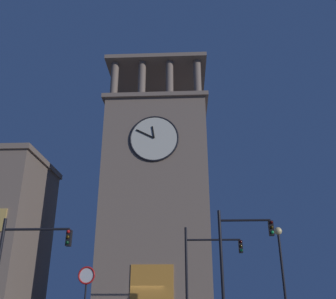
# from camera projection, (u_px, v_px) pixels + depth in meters

# --- Properties ---
(clocktower) EXTENTS (9.59, 7.98, 25.65)m
(clocktower) POSITION_uv_depth(u_px,v_px,m) (157.00, 200.00, 33.06)
(clocktower) COLOR gray
(clocktower) RESTS_ON ground_plane
(traffic_signal_near) EXTENTS (2.82, 0.41, 5.94)m
(traffic_signal_near) POSITION_uv_depth(u_px,v_px,m) (238.00, 252.00, 18.41)
(traffic_signal_near) COLOR black
(traffic_signal_near) RESTS_ON ground_plane
(traffic_signal_mid) EXTENTS (3.40, 0.41, 5.26)m
(traffic_signal_mid) POSITION_uv_depth(u_px,v_px,m) (23.00, 257.00, 17.05)
(traffic_signal_mid) COLOR black
(traffic_signal_mid) RESTS_ON ground_plane
(traffic_signal_far) EXTENTS (3.55, 0.41, 5.81)m
(traffic_signal_far) POSITION_uv_depth(u_px,v_px,m) (205.00, 262.00, 22.26)
(traffic_signal_far) COLOR black
(traffic_signal_far) RESTS_ON ground_plane
(street_lamp) EXTENTS (0.44, 0.44, 5.45)m
(street_lamp) POSITION_uv_depth(u_px,v_px,m) (281.00, 257.00, 20.40)
(street_lamp) COLOR black
(street_lamp) RESTS_ON ground_plane
(no_horn_sign) EXTENTS (0.78, 0.14, 3.01)m
(no_horn_sign) POSITION_uv_depth(u_px,v_px,m) (86.00, 281.00, 16.34)
(no_horn_sign) COLOR black
(no_horn_sign) RESTS_ON ground_plane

